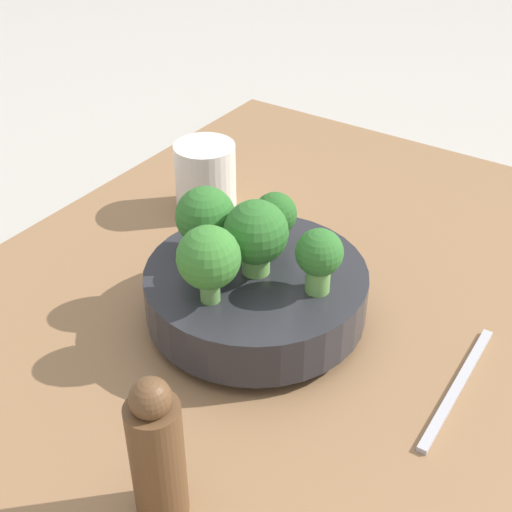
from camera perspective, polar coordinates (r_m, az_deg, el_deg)
name	(u,v)px	position (r m, az deg, el deg)	size (l,w,h in m)	color
ground_plane	(257,356)	(0.82, 0.10, -8.03)	(6.00, 6.00, 0.00)	#ADA89E
table	(257,343)	(0.81, 0.11, -7.00)	(1.09, 0.75, 0.04)	olive
bowl	(256,292)	(0.78, 0.00, -2.92)	(0.24, 0.24, 0.07)	#28282D
broccoli_floret_left	(209,259)	(0.70, -3.81, -0.23)	(0.06, 0.06, 0.08)	#609347
broccoli_floret_back	(205,217)	(0.77, -4.06, 3.12)	(0.07, 0.07, 0.08)	#609347
broccoli_floret_front	(319,256)	(0.72, 5.07, -0.02)	(0.05, 0.05, 0.07)	#6BA34C
broccoli_floret_center	(256,234)	(0.74, 0.00, 1.76)	(0.07, 0.07, 0.08)	#6BA34C
broccoli_floret_right	(275,215)	(0.79, 1.53, 3.27)	(0.05, 0.05, 0.06)	#6BA34C
cup	(206,178)	(0.99, -4.06, 6.28)	(0.08, 0.08, 0.10)	silver
pepper_mill	(157,453)	(0.59, -7.94, -15.36)	(0.04, 0.04, 0.15)	brown
fork	(458,386)	(0.76, 15.84, -10.01)	(0.19, 0.01, 0.01)	#B2B2B7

